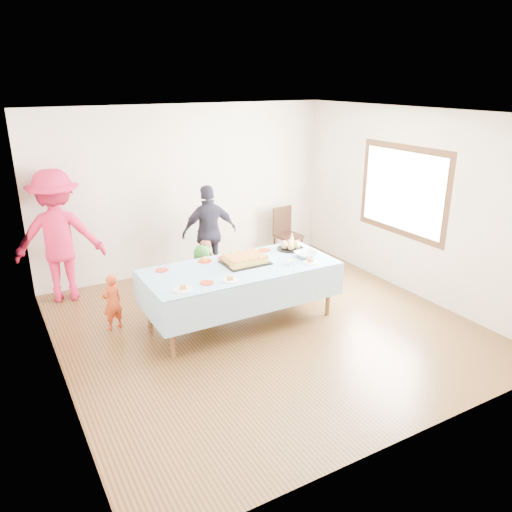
{
  "coord_description": "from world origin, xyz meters",
  "views": [
    {
      "loc": [
        -2.97,
        -5.04,
        3.09
      ],
      "look_at": [
        0.05,
        0.3,
        0.88
      ],
      "focal_mm": 35.0,
      "sensor_mm": 36.0,
      "label": 1
    }
  ],
  "objects_px": {
    "party_table": "(241,270)",
    "birthday_cake": "(245,260)",
    "dining_chair": "(286,230)",
    "adult_left": "(59,236)"
  },
  "relations": [
    {
      "from": "party_table",
      "to": "birthday_cake",
      "type": "relative_size",
      "value": 4.26
    },
    {
      "from": "dining_chair",
      "to": "adult_left",
      "type": "distance_m",
      "value": 3.78
    },
    {
      "from": "birthday_cake",
      "to": "party_table",
      "type": "bearing_deg",
      "value": -145.16
    },
    {
      "from": "party_table",
      "to": "dining_chair",
      "type": "height_order",
      "value": "dining_chair"
    },
    {
      "from": "party_table",
      "to": "dining_chair",
      "type": "distance_m",
      "value": 2.59
    },
    {
      "from": "birthday_cake",
      "to": "dining_chair",
      "type": "bearing_deg",
      "value": 44.7
    },
    {
      "from": "party_table",
      "to": "birthday_cake",
      "type": "distance_m",
      "value": 0.17
    },
    {
      "from": "adult_left",
      "to": "dining_chair",
      "type": "bearing_deg",
      "value": -168.78
    },
    {
      "from": "birthday_cake",
      "to": "dining_chair",
      "type": "distance_m",
      "value": 2.47
    },
    {
      "from": "party_table",
      "to": "adult_left",
      "type": "relative_size",
      "value": 1.31
    }
  ]
}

